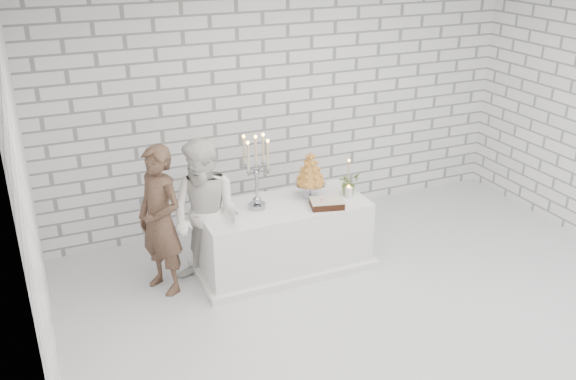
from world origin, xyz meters
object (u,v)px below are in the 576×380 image
object	(u,v)px
croquembouche	(310,175)
groom	(160,221)
cake_table	(283,236)
bride	(206,216)
candelabra	(256,173)

from	to	relation	value
croquembouche	groom	bearing A→B (deg)	179.30
groom	croquembouche	world-z (taller)	groom
groom	cake_table	bearing A→B (deg)	59.43
groom	croquembouche	xyz separation A→B (m)	(1.64, -0.02, 0.23)
groom	bride	size ratio (longest dim) A/B	0.98
cake_table	bride	distance (m)	0.96
candelabra	groom	bearing A→B (deg)	177.24
groom	candelabra	distance (m)	1.08
cake_table	croquembouche	size ratio (longest dim) A/B	3.42
cake_table	croquembouche	xyz separation A→B (m)	(0.34, 0.06, 0.64)
bride	candelabra	xyz separation A→B (m)	(0.57, 0.07, 0.35)
candelabra	croquembouche	distance (m)	0.65
cake_table	bride	bearing A→B (deg)	-177.01
bride	croquembouche	size ratio (longest dim) A/B	3.03
cake_table	groom	bearing A→B (deg)	176.66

